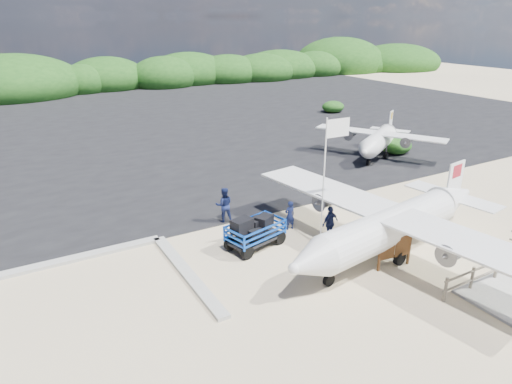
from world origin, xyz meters
TOP-DOWN VIEW (x-y plane):
  - ground at (0.00, 0.00)m, footprint 160.00×160.00m
  - asphalt_apron at (0.00, 30.00)m, footprint 90.00×50.00m
  - lagoon at (-9.00, 1.50)m, footprint 9.00×7.00m
  - walkway_pad at (5.50, -6.00)m, footprint 3.50×2.50m
  - vegetation_band at (0.00, 55.00)m, footprint 124.00×8.00m
  - fence at (6.00, -5.00)m, footprint 6.40×2.00m
  - baggage_cart at (-0.88, 2.17)m, footprint 3.16×2.26m
  - flagpole at (1.72, 0.76)m, footprint 1.20×0.54m
  - signboard at (3.20, -2.29)m, footprint 1.70×0.37m
  - crew_a at (1.50, 2.94)m, footprint 0.54×0.36m
  - crew_b at (-0.89, 5.34)m, footprint 1.08×0.96m
  - crew_c at (2.52, 1.11)m, footprint 1.03×0.55m
  - aircraft_large at (12.27, 23.12)m, footprint 16.30×16.30m

SIDE VIEW (x-z plane):
  - ground at x=0.00m, z-range 0.00..0.00m
  - asphalt_apron at x=0.00m, z-range -0.02..0.02m
  - lagoon at x=-9.00m, z-range -0.20..0.20m
  - walkway_pad at x=5.50m, z-range -0.05..0.05m
  - vegetation_band at x=0.00m, z-range -2.20..2.20m
  - fence at x=6.00m, z-range -0.55..0.55m
  - baggage_cart at x=-0.88m, z-range -0.71..0.71m
  - flagpole at x=1.72m, z-range -2.96..2.96m
  - signboard at x=3.20m, z-range -0.70..0.70m
  - aircraft_large at x=12.27m, z-range -2.16..2.16m
  - crew_a at x=1.50m, z-range 0.00..1.48m
  - crew_c at x=2.52m, z-range 0.00..1.67m
  - crew_b at x=-0.89m, z-range 0.00..1.84m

